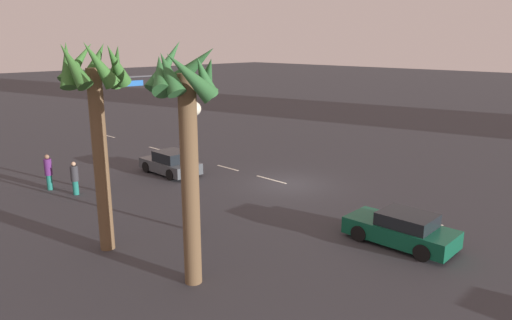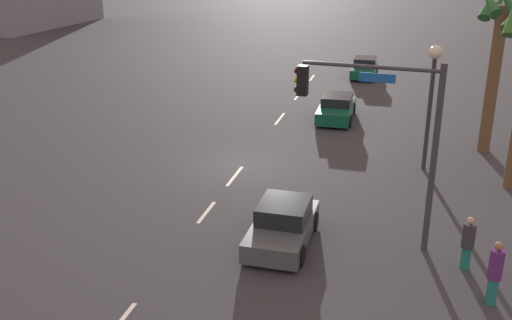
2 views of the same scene
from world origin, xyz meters
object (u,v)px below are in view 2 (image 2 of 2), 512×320
Objects in this scene: pedestrian_1 at (468,242)px; traffic_signal at (386,123)px; car_2 at (364,68)px; streetlamp at (432,83)px; pedestrian_0 at (495,272)px; car_0 at (336,108)px; car_1 at (283,225)px; palm_tree_0 at (500,35)px.

traffic_signal is at bearing -110.65° from pedestrian_1.
pedestrian_1 reaches higher than car_2.
streetlamp is 2.83× the size of pedestrian_0.
car_2 is 28.34m from pedestrian_0.
car_2 reaches higher than car_0.
streetlamp is 10.62m from pedestrian_0.
car_2 is 25.29m from traffic_signal.
car_0 is at bearing -144.39° from streetlamp.
pedestrian_1 is at bearing 87.65° from car_1.
streetlamp reaches higher than pedestrian_0.
car_0 is 17.86m from pedestrian_0.
traffic_signal is 7.44m from streetlamp.
pedestrian_1 is 0.22× the size of palm_tree_0.
car_1 is at bearing -75.45° from traffic_signal.
traffic_signal is at bearing 104.55° from car_1.
traffic_signal is (24.91, 2.65, 3.49)m from car_2.
pedestrian_0 is (16.64, 6.49, 0.39)m from car_0.
car_1 is 0.73× the size of streetlamp.
car_0 is at bearing -158.69° from pedestrian_0.
pedestrian_0 reaches higher than car_1.
car_0 is 0.54× the size of palm_tree_0.
traffic_signal reaches higher than pedestrian_0.
streetlamp is at bearing -169.91° from pedestrian_0.
traffic_signal reaches higher than car_0.
car_1 is 9.79m from streetlamp.
car_0 is at bearing -158.30° from pedestrian_1.
pedestrian_1 is at bearing -7.70° from palm_tree_0.
palm_tree_0 reaches higher than car_0.
pedestrian_0 is 13.95m from palm_tree_0.
traffic_signal is 11.31m from palm_tree_0.
car_1 is 4.68m from traffic_signal.
pedestrian_1 is at bearing 11.69° from car_2.
car_2 is at bearing -154.54° from palm_tree_0.
pedestrian_1 reaches higher than car_1.
pedestrian_0 is 1.10× the size of pedestrian_1.
pedestrian_0 is at bearing 49.58° from traffic_signal.
car_2 is 0.65× the size of traffic_signal.
car_1 is 1.00× the size of car_2.
car_2 is at bearing 179.17° from car_1.
pedestrian_0 is (10.08, 1.79, -2.83)m from streetlamp.
car_2 is 16.77m from palm_tree_0.
car_1 is 2.27× the size of pedestrian_1.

